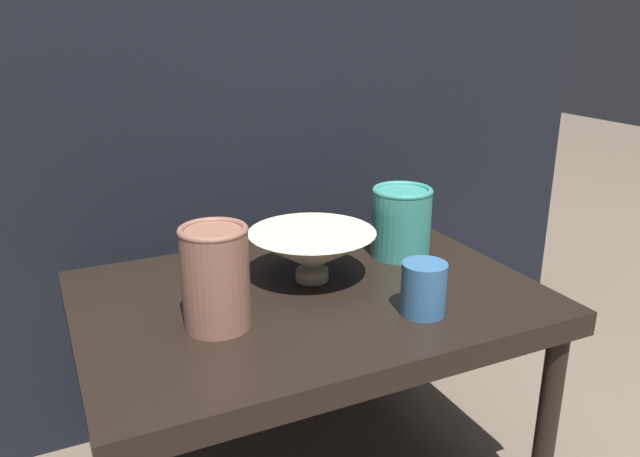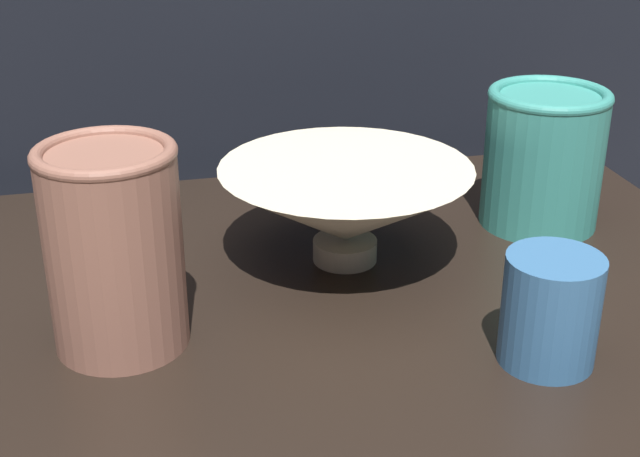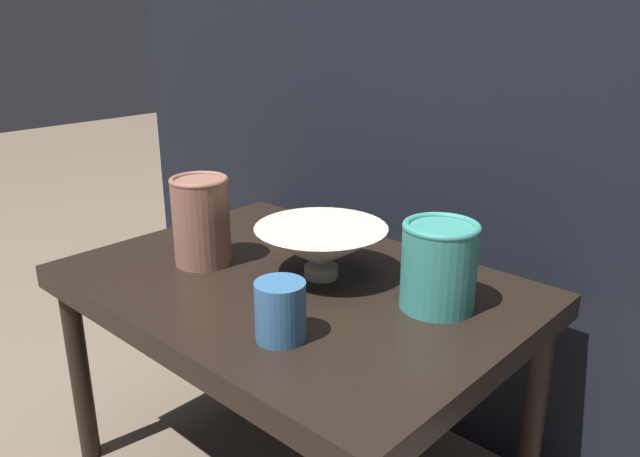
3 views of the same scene
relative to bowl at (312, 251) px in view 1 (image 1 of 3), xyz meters
The scene contains 6 objects.
table 0.11m from the bowl, 123.12° to the right, with size 0.75×0.53×0.40m.
couch_backdrop 0.52m from the bowl, 92.80° to the left, with size 1.70×0.50×0.89m.
bowl is the anchor object (origin of this frame).
vase_textured_left 0.22m from the bowl, 154.63° to the right, with size 0.10×0.10×0.15m.
vase_colorful_right 0.21m from the bowl, 10.16° to the left, with size 0.11×0.11×0.13m.
cup 0.21m from the bowl, 62.01° to the right, with size 0.07×0.07×0.08m.
Camera 1 is at (-0.39, -0.87, 0.84)m, focal length 35.00 mm.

